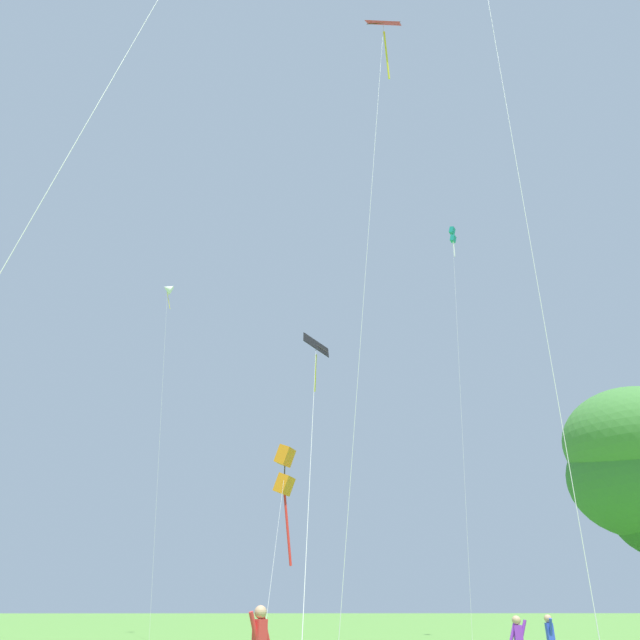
# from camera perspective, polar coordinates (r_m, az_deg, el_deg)

# --- Properties ---
(kite_orange_box) EXTENTS (0.98, 8.79, 8.19)m
(kite_orange_box) POSITION_cam_1_polar(r_m,az_deg,el_deg) (26.42, -3.46, -14.67)
(kite_orange_box) COLOR orange
(kite_orange_box) RESTS_ON ground_plane
(kite_black_large) EXTENTS (0.78, 8.98, 9.34)m
(kite_black_large) POSITION_cam_1_polar(r_m,az_deg,el_deg) (17.12, -0.44, -3.77)
(kite_black_large) COLOR black
(kite_black_large) RESTS_ON ground_plane
(kite_red_high) EXTENTS (3.86, 5.87, 27.40)m
(kite_red_high) POSITION_cam_1_polar(r_m,az_deg,el_deg) (30.17, 6.23, 25.34)
(kite_red_high) COLOR red
(kite_red_high) RESTS_ON ground_plane
(kite_white_distant) EXTENTS (3.30, 4.88, 25.45)m
(kite_white_distant) POSITION_cam_1_polar(r_m,az_deg,el_deg) (49.02, -14.65, 2.88)
(kite_white_distant) COLOR white
(kite_white_distant) RESTS_ON ground_plane
(kite_teal_box) EXTENTS (3.64, 6.98, 27.25)m
(kite_teal_box) POSITION_cam_1_polar(r_m,az_deg,el_deg) (44.73, 12.83, 7.73)
(kite_teal_box) COLOR teal
(kite_teal_box) RESTS_ON ground_plane
(person_far_back) EXTENTS (0.21, 0.49, 1.52)m
(person_far_back) POSITION_cam_1_polar(r_m,az_deg,el_deg) (19.17, 21.61, -26.97)
(person_far_back) COLOR #665B4C
(person_far_back) RESTS_ON ground_plane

